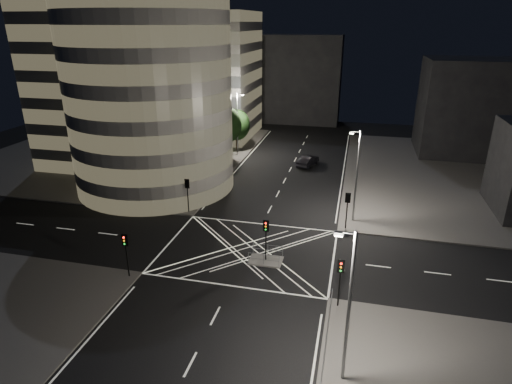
% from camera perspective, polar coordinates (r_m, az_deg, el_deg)
% --- Properties ---
extents(ground, '(120.00, 120.00, 0.00)m').
position_cam_1_polar(ground, '(41.24, -1.00, -7.84)').
color(ground, black).
rests_on(ground, ground).
extents(sidewalk_far_left, '(42.00, 42.00, 0.15)m').
position_cam_1_polar(sidewalk_far_left, '(75.28, -17.57, 5.07)').
color(sidewalk_far_left, '#585653').
rests_on(sidewalk_far_left, ground).
extents(sidewalk_far_right, '(42.00, 42.00, 0.15)m').
position_cam_1_polar(sidewalk_far_right, '(67.96, 29.81, 1.40)').
color(sidewalk_far_right, '#585653').
rests_on(sidewalk_far_right, ground).
extents(central_island, '(3.00, 2.00, 0.15)m').
position_cam_1_polar(central_island, '(39.55, 1.30, -9.12)').
color(central_island, slate).
rests_on(central_island, ground).
extents(office_tower_curved, '(30.00, 29.00, 27.20)m').
position_cam_1_polar(office_tower_curved, '(61.67, -16.01, 13.74)').
color(office_tower_curved, gray).
rests_on(office_tower_curved, sidewalk_far_left).
extents(office_block_rear, '(24.00, 16.00, 22.00)m').
position_cam_1_polar(office_block_rear, '(83.27, -8.83, 15.13)').
color(office_block_rear, gray).
rests_on(office_block_rear, sidewalk_far_left).
extents(building_right_far, '(14.00, 12.00, 15.00)m').
position_cam_1_polar(building_right_far, '(77.67, 26.30, 10.11)').
color(building_right_far, black).
rests_on(building_right_far, sidewalk_far_right).
extents(building_far_end, '(18.00, 8.00, 18.00)m').
position_cam_1_polar(building_far_end, '(94.32, 5.59, 14.71)').
color(building_far_end, black).
rests_on(building_far_end, ground).
extents(tree_a, '(4.91, 4.91, 7.70)m').
position_cam_1_polar(tree_a, '(50.28, -10.14, 3.62)').
color(tree_a, black).
rests_on(tree_a, sidewalk_far_left).
extents(tree_b, '(4.56, 4.56, 7.61)m').
position_cam_1_polar(tree_b, '(55.55, -7.73, 5.61)').
color(tree_b, black).
rests_on(tree_b, sidewalk_far_left).
extents(tree_c, '(3.98, 3.98, 6.91)m').
position_cam_1_polar(tree_c, '(61.07, -5.72, 6.82)').
color(tree_c, black).
rests_on(tree_c, sidewalk_far_left).
extents(tree_d, '(4.87, 4.87, 8.36)m').
position_cam_1_polar(tree_d, '(66.37, -4.06, 8.91)').
color(tree_d, black).
rests_on(tree_d, sidewalk_far_left).
extents(tree_e, '(4.51, 4.51, 6.84)m').
position_cam_1_polar(tree_e, '(72.27, -2.61, 8.93)').
color(tree_e, black).
rests_on(tree_e, sidewalk_far_left).
extents(traffic_signal_fl, '(0.55, 0.22, 4.00)m').
position_cam_1_polar(traffic_signal_fl, '(48.43, -9.13, 0.33)').
color(traffic_signal_fl, black).
rests_on(traffic_signal_fl, sidewalk_far_left).
extents(traffic_signal_nl, '(0.55, 0.22, 4.00)m').
position_cam_1_polar(traffic_signal_nl, '(37.43, -16.98, -7.07)').
color(traffic_signal_nl, black).
rests_on(traffic_signal_nl, sidewalk_near_left).
extents(traffic_signal_fr, '(0.55, 0.22, 4.00)m').
position_cam_1_polar(traffic_signal_fr, '(45.03, 12.09, -1.57)').
color(traffic_signal_fr, black).
rests_on(traffic_signal_fr, sidewalk_far_right).
extents(traffic_signal_nr, '(0.55, 0.22, 4.00)m').
position_cam_1_polar(traffic_signal_nr, '(32.91, 11.17, -10.72)').
color(traffic_signal_nr, black).
rests_on(traffic_signal_nr, sidewalk_near_right).
extents(traffic_signal_island, '(0.55, 0.22, 4.00)m').
position_cam_1_polar(traffic_signal_island, '(38.17, 1.33, -5.46)').
color(traffic_signal_island, black).
rests_on(traffic_signal_island, central_island).
extents(street_lamp_left_near, '(1.25, 0.25, 10.00)m').
position_cam_1_polar(street_lamp_left_near, '(52.38, -7.82, 5.09)').
color(street_lamp_left_near, slate).
rests_on(street_lamp_left_near, sidewalk_far_left).
extents(street_lamp_left_far, '(1.25, 0.25, 10.00)m').
position_cam_1_polar(street_lamp_left_far, '(68.91, -2.45, 9.29)').
color(street_lamp_left_far, slate).
rests_on(street_lamp_left_far, sidewalk_far_left).
extents(street_lamp_right_far, '(1.25, 0.25, 10.00)m').
position_cam_1_polar(street_lamp_right_far, '(46.16, 13.23, 2.42)').
color(street_lamp_right_far, slate).
rests_on(street_lamp_right_far, sidewalk_far_right).
extents(street_lamp_right_near, '(1.25, 0.25, 10.00)m').
position_cam_1_polar(street_lamp_right_near, '(25.47, 12.19, -14.39)').
color(street_lamp_right_near, slate).
rests_on(street_lamp_right_near, sidewalk_near_right).
extents(railing_near_right, '(0.06, 11.70, 1.10)m').
position_cam_1_polar(railing_near_right, '(29.93, 9.26, -19.65)').
color(railing_near_right, slate).
rests_on(railing_near_right, sidewalk_near_right).
extents(railing_island_south, '(2.80, 0.06, 1.10)m').
position_cam_1_polar(railing_island_south, '(38.47, 1.02, -8.99)').
color(railing_island_south, slate).
rests_on(railing_island_south, central_island).
extents(railing_island_north, '(2.80, 0.06, 1.10)m').
position_cam_1_polar(railing_island_north, '(39.99, 1.58, -7.71)').
color(railing_island_north, slate).
rests_on(railing_island_north, central_island).
extents(sedan, '(3.04, 5.30, 1.65)m').
position_cam_1_polar(sedan, '(65.38, 6.92, 4.18)').
color(sedan, black).
rests_on(sedan, ground).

